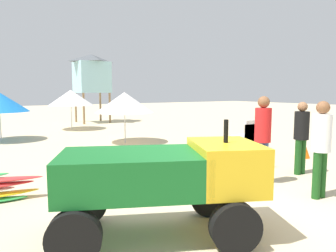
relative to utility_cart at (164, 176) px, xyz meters
name	(u,v)px	position (x,y,z in m)	size (l,w,h in m)	color
ground	(215,216)	(0.97, 0.11, -0.78)	(80.00, 80.00, 0.00)	beige
utility_cart	(164,176)	(0.00, 0.00, 0.00)	(2.81, 2.16, 1.50)	#146023
stacked_plastic_chairs	(248,141)	(3.46, 1.80, -0.09)	(0.48, 0.48, 1.20)	white
lifeguard_near_center	(321,143)	(3.04, -0.25, 0.19)	(0.32, 0.32, 1.70)	#194C19
lifeguard_near_right	(263,134)	(2.84, 0.86, 0.24)	(0.32, 0.32, 1.77)	#33598C
lifeguard_far_right	(301,133)	(4.17, 0.90, 0.15)	(0.32, 0.32, 1.63)	#194C19
lifeguard_tower	(92,73)	(4.19, 14.82, 2.12)	(1.98, 1.98, 4.02)	olive
beach_umbrella_left	(125,102)	(2.66, 6.95, 0.68)	(2.09, 2.09, 1.83)	beige
beach_umbrella_mid	(71,98)	(2.16, 12.02, 0.76)	(2.15, 2.15, 1.93)	beige
traffic_cone_near	(303,147)	(5.80, 1.94, -0.49)	(0.41, 0.41, 0.59)	orange
cooler_box	(215,168)	(2.37, 1.73, -0.57)	(0.60, 0.39, 0.43)	blue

